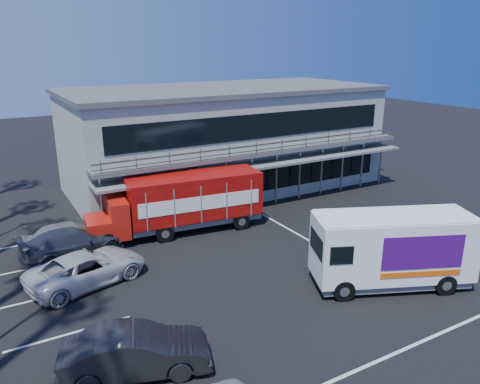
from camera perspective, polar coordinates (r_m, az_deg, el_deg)
ground at (r=22.44m, az=9.49°, el=-9.75°), size 120.00×120.00×0.00m
building at (r=34.74m, az=-1.97°, el=6.69°), size 22.40×12.00×7.30m
red_truck at (r=26.37m, az=-6.95°, el=-1.16°), size 9.91×3.33×3.27m
white_van at (r=21.40m, az=18.06°, el=-6.61°), size 7.14×4.83×3.31m
parked_car_b at (r=16.20m, az=-12.59°, el=-18.48°), size 5.02×3.06×1.56m
parked_car_c at (r=22.06m, az=-18.13°, el=-8.81°), size 5.70×3.73×1.46m
parked_car_d at (r=24.95m, az=-19.72°, el=-5.84°), size 5.33×2.83×1.47m
parked_car_e at (r=25.85m, az=-20.14°, el=-5.00°), size 4.57×2.07×1.52m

